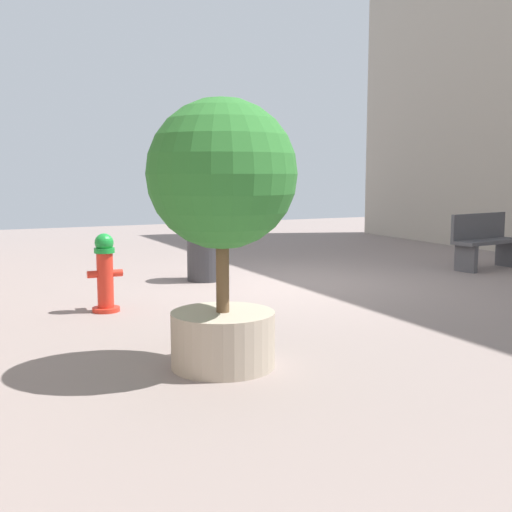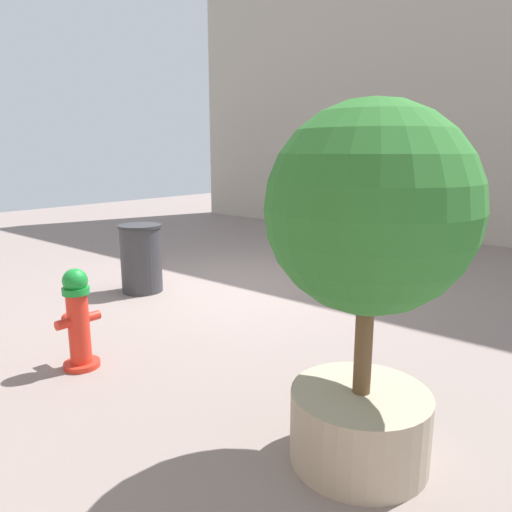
% 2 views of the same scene
% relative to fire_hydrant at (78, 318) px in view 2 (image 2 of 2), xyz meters
% --- Properties ---
extents(ground_plane, '(23.40, 23.40, 0.00)m').
position_rel_fire_hydrant_xyz_m(ground_plane, '(-2.93, -0.71, -0.47)').
color(ground_plane, gray).
extents(fire_hydrant, '(0.42, 0.39, 0.94)m').
position_rel_fire_hydrant_xyz_m(fire_hydrant, '(0.00, 0.00, 0.00)').
color(fire_hydrant, red).
rests_on(fire_hydrant, ground_plane).
extents(bench_near, '(1.48, 0.66, 0.95)m').
position_rel_fire_hydrant_xyz_m(bench_near, '(-6.65, -0.61, 0.01)').
color(bench_near, '#4C4C51').
rests_on(bench_near, ground_plane).
extents(planter_tree, '(1.24, 1.24, 2.25)m').
position_rel_fire_hydrant_xyz_m(planter_tree, '(-0.42, 2.62, 0.93)').
color(planter_tree, tan).
rests_on(planter_tree, ground_plane).
extents(trash_bin, '(0.59, 0.59, 0.95)m').
position_rel_fire_hydrant_xyz_m(trash_bin, '(-1.89, -1.57, 0.01)').
color(trash_bin, '#38383D').
rests_on(trash_bin, ground_plane).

